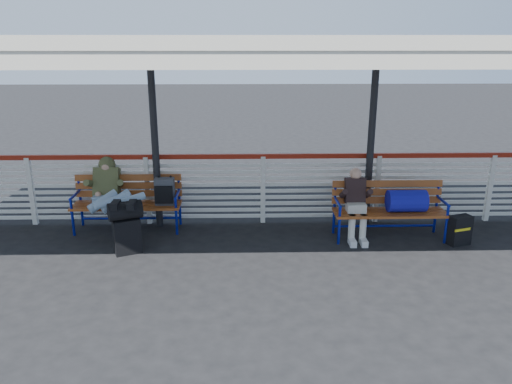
{
  "coord_description": "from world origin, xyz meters",
  "views": [
    {
      "loc": [
        -0.32,
        -6.41,
        3.13
      ],
      "look_at": [
        -0.14,
        1.0,
        0.84
      ],
      "focal_mm": 35.0,
      "sensor_mm": 36.0,
      "label": 1
    }
  ],
  "objects_px": {
    "luggage_stack": "(126,225)",
    "companion_person": "(356,203)",
    "bench_left": "(138,196)",
    "traveler_man": "(112,196)",
    "suitcase_side": "(460,230)",
    "bench_right": "(398,203)"
  },
  "relations": [
    {
      "from": "traveler_man",
      "to": "suitcase_side",
      "type": "bearing_deg",
      "value": -4.64
    },
    {
      "from": "luggage_stack",
      "to": "bench_right",
      "type": "xyz_separation_m",
      "value": [
        4.25,
        0.5,
        0.16
      ]
    },
    {
      "from": "bench_right",
      "to": "traveler_man",
      "type": "relative_size",
      "value": 1.16
    },
    {
      "from": "companion_person",
      "to": "luggage_stack",
      "type": "bearing_deg",
      "value": -172.08
    },
    {
      "from": "bench_right",
      "to": "traveler_man",
      "type": "height_order",
      "value": "traveler_man"
    },
    {
      "from": "bench_right",
      "to": "bench_left",
      "type": "bearing_deg",
      "value": 173.31
    },
    {
      "from": "luggage_stack",
      "to": "suitcase_side",
      "type": "bearing_deg",
      "value": -20.76
    },
    {
      "from": "companion_person",
      "to": "suitcase_side",
      "type": "relative_size",
      "value": 2.41
    },
    {
      "from": "bench_left",
      "to": "traveler_man",
      "type": "height_order",
      "value": "traveler_man"
    },
    {
      "from": "luggage_stack",
      "to": "suitcase_side",
      "type": "distance_m",
      "value": 5.17
    },
    {
      "from": "bench_left",
      "to": "companion_person",
      "type": "distance_m",
      "value": 3.61
    },
    {
      "from": "traveler_man",
      "to": "luggage_stack",
      "type": "bearing_deg",
      "value": -61.61
    },
    {
      "from": "luggage_stack",
      "to": "companion_person",
      "type": "xyz_separation_m",
      "value": [
        3.56,
        0.5,
        0.15
      ]
    },
    {
      "from": "luggage_stack",
      "to": "suitcase_side",
      "type": "height_order",
      "value": "luggage_stack"
    },
    {
      "from": "suitcase_side",
      "to": "companion_person",
      "type": "bearing_deg",
      "value": 150.99
    },
    {
      "from": "luggage_stack",
      "to": "traveler_man",
      "type": "height_order",
      "value": "traveler_man"
    },
    {
      "from": "luggage_stack",
      "to": "bench_right",
      "type": "distance_m",
      "value": 4.28
    },
    {
      "from": "bench_left",
      "to": "companion_person",
      "type": "height_order",
      "value": "companion_person"
    },
    {
      "from": "luggage_stack",
      "to": "bench_left",
      "type": "height_order",
      "value": "bench_left"
    },
    {
      "from": "bench_right",
      "to": "traveler_man",
      "type": "distance_m",
      "value": 4.6
    },
    {
      "from": "suitcase_side",
      "to": "luggage_stack",
      "type": "bearing_deg",
      "value": 163.73
    },
    {
      "from": "traveler_man",
      "to": "companion_person",
      "type": "xyz_separation_m",
      "value": [
        3.91,
        -0.15,
        -0.11
      ]
    }
  ]
}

